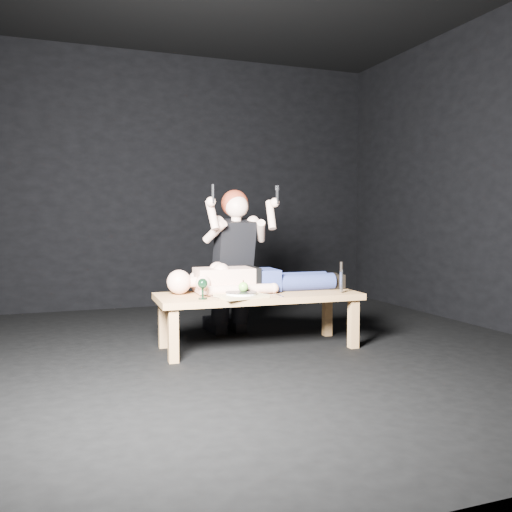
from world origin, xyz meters
The scene contains 13 objects.
ground centered at (0.00, 0.00, 0.00)m, with size 5.00×5.00×0.00m, color black.
back_wall centered at (0.00, 2.50, 1.50)m, with size 5.00×5.00×0.00m, color black.
table centered at (0.15, 0.09, 0.23)m, with size 1.64×0.61×0.45m, color #B17645.
lying_man centered at (0.20, 0.21, 0.57)m, with size 1.55×0.47×0.25m, color beige, non-canonical shape.
kneeling_woman centered at (0.10, 0.66, 0.67)m, with size 0.72×0.80×1.35m, color black, non-canonical shape.
serving_tray centered at (-0.06, -0.09, 0.46)m, with size 0.36×0.26×0.02m, color tan.
plate centered at (-0.06, -0.09, 0.48)m, with size 0.24×0.24×0.02m, color white.
apple centered at (-0.04, -0.08, 0.53)m, with size 0.08×0.08×0.08m, color #4F9D2A.
goblet centered at (-0.36, -0.07, 0.53)m, with size 0.08×0.08×0.16m, color black, non-canonical shape.
fork_flat centered at (-0.24, -0.06, 0.45)m, with size 0.02×0.17×0.01m, color #B2B2B7.
knife_flat centered at (0.25, -0.11, 0.45)m, with size 0.02×0.17×0.01m, color #B2B2B7.
spoon_flat centered at (0.21, -0.03, 0.45)m, with size 0.02×0.17×0.01m, color #B2B2B7.
carving_knife centered at (0.79, -0.13, 0.58)m, with size 0.03×0.04×0.25m, color #B2B2B7, non-canonical shape.
Camera 1 is at (-1.42, -4.04, 1.06)m, focal length 38.41 mm.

